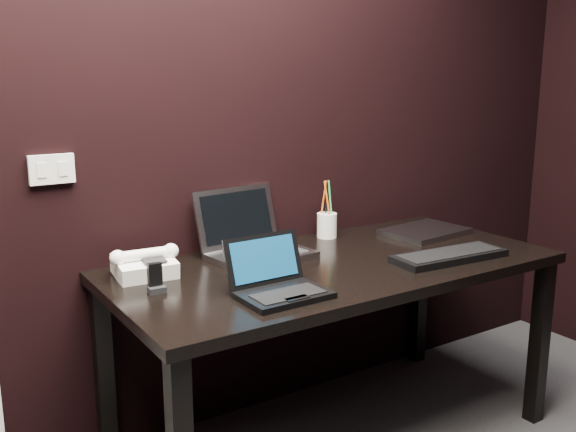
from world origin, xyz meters
TOP-DOWN VIEW (x-y plane):
  - wall_back at (0.00, 1.80)m, footprint 4.00×0.00m
  - wall_switch at (-0.62, 1.79)m, footprint 0.15×0.02m
  - desk at (0.30, 1.40)m, footprint 1.70×0.80m
  - netbook at (-0.08, 1.20)m, footprint 0.28×0.25m
  - silver_laptop at (0.08, 1.63)m, footprint 0.40×0.37m
  - ext_keyboard at (0.69, 1.19)m, footprint 0.48×0.19m
  - closed_laptop at (0.89, 1.53)m, footprint 0.38×0.29m
  - desk_phone at (-0.37, 1.62)m, footprint 0.25×0.20m
  - mobile_phone at (-0.40, 1.45)m, footprint 0.06×0.05m
  - pen_cup at (0.49, 1.72)m, footprint 0.10×0.10m

SIDE VIEW (x-z plane):
  - desk at x=0.30m, z-range 0.29..1.03m
  - closed_laptop at x=0.89m, z-range 0.74..0.76m
  - ext_keyboard at x=0.69m, z-range 0.74..0.77m
  - mobile_phone at x=-0.40m, z-range 0.73..0.82m
  - netbook at x=-0.08m, z-range 0.69..0.87m
  - desk_phone at x=-0.37m, z-range 0.72..0.84m
  - silver_laptop at x=0.08m, z-range 0.66..0.92m
  - pen_cup at x=0.49m, z-range 0.67..0.92m
  - wall_switch at x=-0.62m, z-range 1.07..1.17m
  - wall_back at x=0.00m, z-range -0.70..3.30m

